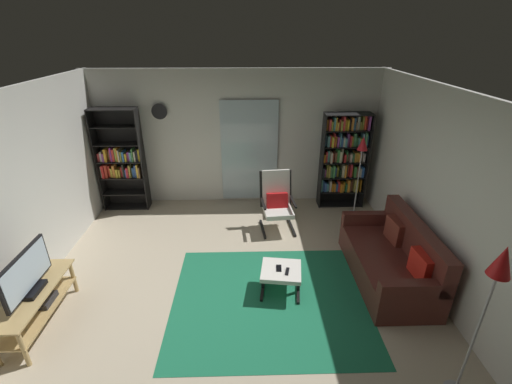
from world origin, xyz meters
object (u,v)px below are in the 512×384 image
at_px(bookshelf_near_tv, 121,161).
at_px(floor_lamp_by_shelf, 362,154).
at_px(tv_stand, 37,302).
at_px(tv_remote, 287,271).
at_px(lounge_armchair, 277,200).
at_px(ottoman, 281,273).
at_px(wall_clock, 159,111).
at_px(television, 27,275).
at_px(leather_sofa, 392,259).
at_px(cell_phone, 279,268).
at_px(bookshelf_near_sofa, 344,157).
at_px(floor_lamp_by_sofa, 495,282).

xyz_separation_m(bookshelf_near_tv, floor_lamp_by_shelf, (4.42, -0.43, 0.25)).
xyz_separation_m(tv_stand, tv_remote, (2.99, 0.42, 0.05)).
xyz_separation_m(tv_stand, lounge_armchair, (3.00, 2.20, 0.21)).
relative_size(ottoman, wall_clock, 2.00).
bearing_deg(bookshelf_near_tv, tv_stand, -91.97).
height_order(television, tv_remote, television).
relative_size(ottoman, floor_lamp_by_shelf, 0.38).
relative_size(leather_sofa, cell_phone, 12.88).
height_order(cell_phone, floor_lamp_by_shelf, floor_lamp_by_shelf).
bearing_deg(bookshelf_near_sofa, leather_sofa, -86.05).
bearing_deg(bookshelf_near_sofa, floor_lamp_by_sofa, -87.64).
bearing_deg(ottoman, tv_remote, -40.21).
height_order(cell_phone, wall_clock, wall_clock).
xyz_separation_m(leather_sofa, floor_lamp_by_sofa, (0.01, -1.73, 1.05)).
relative_size(television, cell_phone, 6.12).
relative_size(television, bookshelf_near_tv, 0.44).
xyz_separation_m(bookshelf_near_sofa, wall_clock, (-3.45, 0.22, 0.84)).
bearing_deg(cell_phone, floor_lamp_by_shelf, 56.38).
xyz_separation_m(leather_sofa, tv_remote, (-1.50, -0.30, 0.06)).
bearing_deg(cell_phone, floor_lamp_by_sofa, -38.97).
bearing_deg(television, leather_sofa, 9.36).
bearing_deg(tv_remote, bookshelf_near_tv, 150.80).
relative_size(cell_phone, floor_lamp_by_sofa, 0.08).
bearing_deg(cell_phone, bookshelf_near_sofa, 64.39).
xyz_separation_m(leather_sofa, cell_phone, (-1.61, -0.23, 0.06)).
bearing_deg(tv_stand, television, -82.56).
distance_m(lounge_armchair, cell_phone, 1.71).
bearing_deg(lounge_armchair, floor_lamp_by_shelf, 15.42).
distance_m(lounge_armchair, ottoman, 1.73).
bearing_deg(wall_clock, leather_sofa, -35.02).
bearing_deg(bookshelf_near_sofa, wall_clock, 176.37).
relative_size(leather_sofa, ottoman, 3.11).
distance_m(bookshelf_near_sofa, ottoman, 3.00).
bearing_deg(ottoman, wall_clock, 126.34).
bearing_deg(tv_remote, television, -158.58).
bearing_deg(bookshelf_near_tv, television, -91.92).
bearing_deg(floor_lamp_by_sofa, cell_phone, 136.99).
xyz_separation_m(bookshelf_near_tv, ottoman, (2.81, -2.56, -0.66)).
relative_size(lounge_armchair, floor_lamp_by_sofa, 0.60).
height_order(bookshelf_near_tv, floor_lamp_by_sofa, bookshelf_near_tv).
distance_m(cell_phone, floor_lamp_by_sofa, 2.42).
relative_size(bookshelf_near_tv, tv_remote, 13.64).
bearing_deg(television, tv_stand, 97.44).
bearing_deg(tv_stand, tv_remote, 8.02).
bearing_deg(floor_lamp_by_shelf, television, -149.80).
bearing_deg(floor_lamp_by_sofa, tv_stand, 167.37).
xyz_separation_m(lounge_armchair, tv_remote, (-0.01, -1.77, -0.16)).
height_order(ottoman, floor_lamp_by_sofa, floor_lamp_by_sofa).
bearing_deg(bookshelf_near_sofa, lounge_armchair, -147.82).
xyz_separation_m(lounge_armchair, cell_phone, (-0.11, -1.70, -0.16)).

